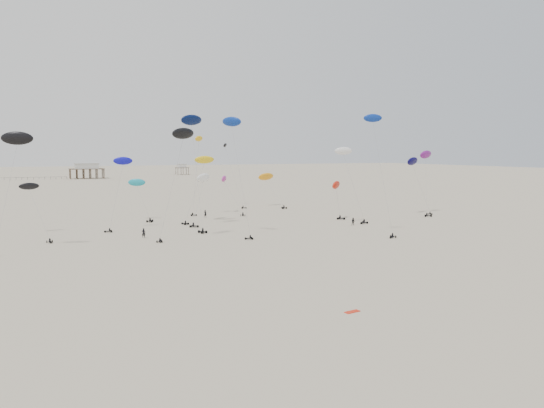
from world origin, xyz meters
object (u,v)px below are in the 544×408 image
rig_4 (337,192)px  rig_9 (350,174)px  rig_0 (33,196)px  pavilion_main (87,172)px  spectator_0 (144,238)px  pavilion_small (182,170)px

rig_4 → rig_9: size_ratio=0.54×
rig_0 → rig_4: bearing=167.2°
pavilion_main → rig_0: (-32.60, -236.58, 3.86)m
rig_4 → spectator_0: size_ratio=4.33×
pavilion_main → pavilion_small: size_ratio=2.33×
pavilion_main → rig_4: 243.74m
rig_4 → spectator_0: rig_4 is taller
spectator_0 → pavilion_main: bearing=-78.2°
rig_0 → rig_9: (68.61, -12.90, 3.95)m
rig_0 → spectator_0: 25.17m
rig_0 → rig_9: bearing=160.0°
pavilion_main → rig_9: bearing=-81.8°
pavilion_small → rig_0: rig_0 is taller
rig_0 → rig_9: size_ratio=0.94×
pavilion_main → rig_9: 252.19m
pavilion_main → spectator_0: pavilion_main is taller
rig_0 → rig_4: rig_0 is taller
pavilion_small → rig_4: 272.67m
rig_0 → spectator_0: rig_0 is taller
rig_9 → spectator_0: rig_9 is taller
pavilion_main → pavilion_small: pavilion_main is taller
pavilion_main → rig_9: rig_9 is taller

